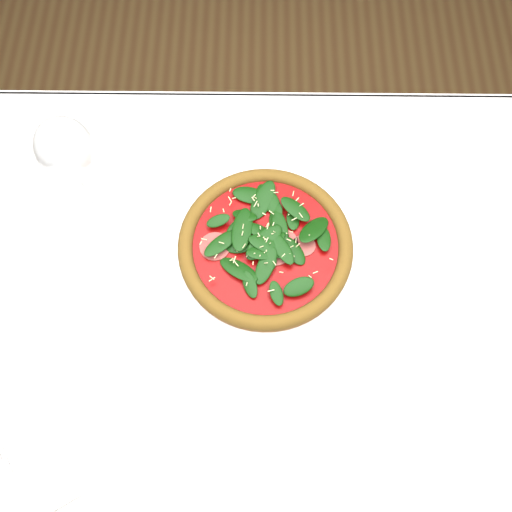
{
  "coord_description": "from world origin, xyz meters",
  "views": [
    {
      "loc": [
        -0.03,
        -0.31,
        1.64
      ],
      "look_at": [
        -0.04,
        0.05,
        0.77
      ],
      "focal_mm": 40.0,
      "sensor_mm": 36.0,
      "label": 1
    }
  ],
  "objects_px": {
    "pizza": "(265,245)",
    "wine_glass": "(67,153)",
    "plate": "(265,249)",
    "napkin": "(20,500)"
  },
  "relations": [
    {
      "from": "pizza",
      "to": "napkin",
      "type": "relative_size",
      "value": 2.17
    },
    {
      "from": "pizza",
      "to": "wine_glass",
      "type": "xyz_separation_m",
      "value": [
        -0.3,
        0.09,
        0.13
      ]
    },
    {
      "from": "napkin",
      "to": "plate",
      "type": "bearing_deg",
      "value": 48.36
    },
    {
      "from": "plate",
      "to": "napkin",
      "type": "xyz_separation_m",
      "value": [
        -0.35,
        -0.39,
        -0.0
      ]
    },
    {
      "from": "plate",
      "to": "wine_glass",
      "type": "bearing_deg",
      "value": 163.33
    },
    {
      "from": "wine_glass",
      "to": "napkin",
      "type": "distance_m",
      "value": 0.51
    },
    {
      "from": "pizza",
      "to": "wine_glass",
      "type": "relative_size",
      "value": 1.57
    },
    {
      "from": "pizza",
      "to": "wine_glass",
      "type": "height_order",
      "value": "wine_glass"
    },
    {
      "from": "plate",
      "to": "napkin",
      "type": "height_order",
      "value": "plate"
    },
    {
      "from": "plate",
      "to": "wine_glass",
      "type": "distance_m",
      "value": 0.35
    }
  ]
}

